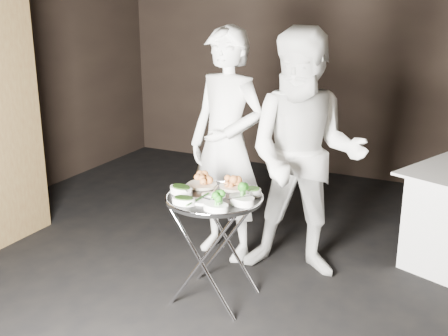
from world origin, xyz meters
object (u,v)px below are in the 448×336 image
at_px(tray_stand, 215,244).
at_px(waiter_left, 227,145).
at_px(serving_tray, 214,198).
at_px(waiter_right, 305,156).

relative_size(tray_stand, waiter_left, 0.41).
bearing_deg(waiter_left, serving_tray, -58.74).
bearing_deg(waiter_left, waiter_right, 7.63).
xyz_separation_m(tray_stand, waiter_left, (-0.26, 0.72, 0.52)).
bearing_deg(tray_stand, waiter_right, 58.46).
height_order(tray_stand, waiter_right, waiter_right).
height_order(waiter_left, waiter_right, waiter_right).
height_order(tray_stand, waiter_left, waiter_left).
distance_m(tray_stand, serving_tray, 0.34).
relative_size(serving_tray, waiter_right, 0.36).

